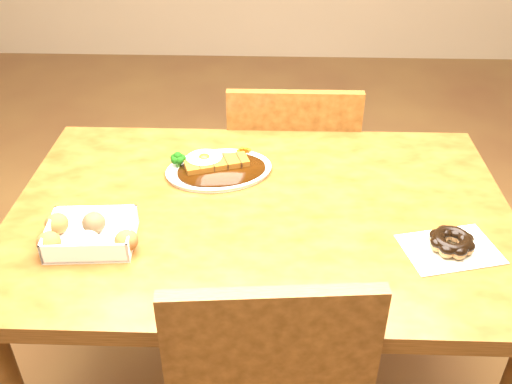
{
  "coord_description": "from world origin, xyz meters",
  "views": [
    {
      "loc": [
        0.03,
        -1.11,
        1.55
      ],
      "look_at": [
        -0.01,
        -0.02,
        0.81
      ],
      "focal_mm": 40.0,
      "sensor_mm": 36.0,
      "label": 1
    }
  ],
  "objects_px": {
    "donut_box": "(88,234)",
    "chair_far": "(290,182)",
    "table": "(261,240)",
    "pon_de_ring": "(451,243)",
    "katsu_curry_plate": "(217,167)"
  },
  "relations": [
    {
      "from": "table",
      "to": "donut_box",
      "type": "bearing_deg",
      "value": -158.51
    },
    {
      "from": "chair_far",
      "to": "pon_de_ring",
      "type": "height_order",
      "value": "chair_far"
    },
    {
      "from": "chair_far",
      "to": "table",
      "type": "bearing_deg",
      "value": 80.58
    },
    {
      "from": "donut_box",
      "to": "pon_de_ring",
      "type": "relative_size",
      "value": 0.97
    },
    {
      "from": "chair_far",
      "to": "pon_de_ring",
      "type": "distance_m",
      "value": 0.81
    },
    {
      "from": "chair_far",
      "to": "katsu_curry_plate",
      "type": "distance_m",
      "value": 0.52
    },
    {
      "from": "katsu_curry_plate",
      "to": "pon_de_ring",
      "type": "xyz_separation_m",
      "value": [
        0.54,
        -0.3,
        0.01
      ]
    },
    {
      "from": "table",
      "to": "pon_de_ring",
      "type": "bearing_deg",
      "value": -18.94
    },
    {
      "from": "donut_box",
      "to": "katsu_curry_plate",
      "type": "bearing_deg",
      "value": 50.45
    },
    {
      "from": "donut_box",
      "to": "pon_de_ring",
      "type": "bearing_deg",
      "value": 0.34
    },
    {
      "from": "donut_box",
      "to": "chair_far",
      "type": "bearing_deg",
      "value": 55.98
    },
    {
      "from": "pon_de_ring",
      "to": "donut_box",
      "type": "bearing_deg",
      "value": -179.66
    },
    {
      "from": "table",
      "to": "chair_far",
      "type": "relative_size",
      "value": 1.38
    },
    {
      "from": "chair_far",
      "to": "donut_box",
      "type": "height_order",
      "value": "chair_far"
    },
    {
      "from": "chair_far",
      "to": "donut_box",
      "type": "distance_m",
      "value": 0.87
    }
  ]
}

